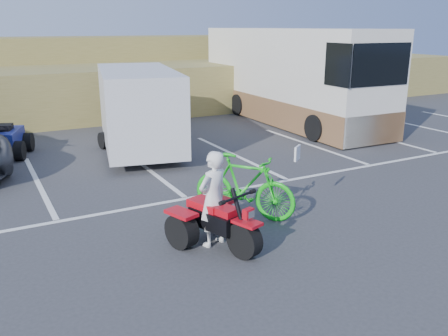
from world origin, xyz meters
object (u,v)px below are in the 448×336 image
rv_motorhome (289,82)px  quad_atv_green (125,150)px  cargo_trailer (138,107)px  red_trike_atv (220,247)px  quad_atv_blue (8,156)px  rider (213,199)px  green_dirt_bike (244,186)px

rv_motorhome → quad_atv_green: (-7.06, -1.50, -1.50)m
rv_motorhome → cargo_trailer: bearing=-163.7°
red_trike_atv → rv_motorhome: bearing=30.6°
quad_atv_blue → rider: bearing=-52.4°
red_trike_atv → quad_atv_green: size_ratio=1.09×
quad_atv_blue → quad_atv_green: (3.19, -0.86, 0.00)m
cargo_trailer → rv_motorhome: rv_motorhome is taller
rider → green_dirt_bike: (1.09, 0.84, -0.20)m
cargo_trailer → rv_motorhome: (6.63, 1.73, 0.21)m
cargo_trailer → rv_motorhome: bearing=26.8°
rider → cargo_trailer: 6.92m
rider → green_dirt_bike: 1.39m
cargo_trailer → red_trike_atv: bearing=-85.4°
red_trike_atv → quad_atv_blue: bearing=90.0°
rv_motorhome → quad_atv_green: 7.37m
rider → quad_atv_blue: (-2.62, 7.92, -0.83)m
cargo_trailer → quad_atv_green: (-0.42, 0.22, -1.30)m
quad_atv_green → rider: bearing=-102.9°
green_dirt_bike → cargo_trailer: 6.04m
red_trike_atv → quad_atv_green: red_trike_atv is taller
cargo_trailer → quad_atv_blue: 3.99m
rv_motorhome → green_dirt_bike: bearing=-128.4°
red_trike_atv → rider: size_ratio=0.97×
green_dirt_bike → rv_motorhome: size_ratio=0.21×
cargo_trailer → green_dirt_bike: bearing=-76.8°
green_dirt_bike → cargo_trailer: (-0.10, 6.00, 0.67)m
cargo_trailer → rv_motorhome: 6.86m
green_dirt_bike → rv_motorhome: (6.53, 7.72, 0.88)m
rider → green_dirt_bike: rider is taller
cargo_trailer → rider: bearing=-86.0°
rider → cargo_trailer: size_ratio=0.30×
rider → quad_atv_blue: 8.38m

